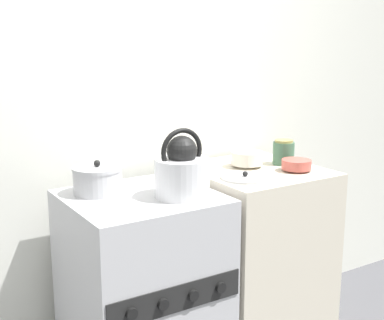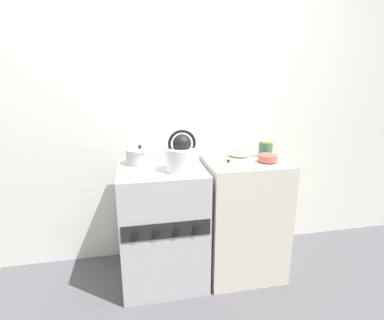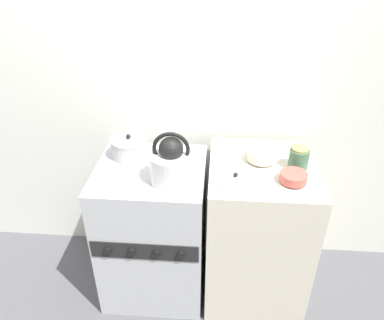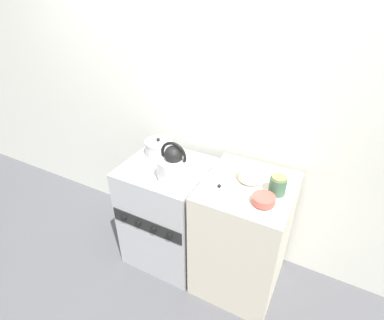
{
  "view_description": "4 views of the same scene",
  "coord_description": "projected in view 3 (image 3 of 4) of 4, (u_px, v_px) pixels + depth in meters",
  "views": [
    {
      "loc": [
        -0.95,
        -1.62,
        1.52
      ],
      "look_at": [
        0.26,
        0.3,
        1.02
      ],
      "focal_mm": 50.0,
      "sensor_mm": 36.0,
      "label": 1
    },
    {
      "loc": [
        -0.18,
        -1.74,
        1.53
      ],
      "look_at": [
        0.22,
        0.25,
        0.95
      ],
      "focal_mm": 28.0,
      "sensor_mm": 36.0,
      "label": 2
    },
    {
      "loc": [
        0.36,
        -1.42,
        2.02
      ],
      "look_at": [
        0.23,
        0.27,
        0.97
      ],
      "focal_mm": 35.0,
      "sensor_mm": 36.0,
      "label": 3
    },
    {
      "loc": [
        1.02,
        -1.24,
        2.09
      ],
      "look_at": [
        0.2,
        0.32,
        0.99
      ],
      "focal_mm": 28.0,
      "sensor_mm": 36.0,
      "label": 4
    }
  ],
  "objects": [
    {
      "name": "loose_pot_lid",
      "position": [
        235.0,
        177.0,
        1.93
      ],
      "size": [
        0.22,
        0.22,
        0.03
      ],
      "color": "#B2B2B7",
      "rests_on": "counter"
    },
    {
      "name": "cooking_pot",
      "position": [
        129.0,
        147.0,
        2.14
      ],
      "size": [
        0.21,
        0.21,
        0.14
      ],
      "color": "#B2B2B7",
      "rests_on": "stove"
    },
    {
      "name": "wall_back",
      "position": [
        158.0,
        82.0,
        2.22
      ],
      "size": [
        7.0,
        0.06,
        2.5
      ],
      "color": "silver",
      "rests_on": "ground_plane"
    },
    {
      "name": "small_ceramic_bowl",
      "position": [
        294.0,
        177.0,
        1.88
      ],
      "size": [
        0.14,
        0.14,
        0.05
      ],
      "color": "#B75147",
      "rests_on": "counter"
    },
    {
      "name": "ground_plane",
      "position": [
        150.0,
        317.0,
        2.29
      ],
      "size": [
        12.0,
        12.0,
        0.0
      ],
      "primitive_type": "plane",
      "color": "#4C4C51"
    },
    {
      "name": "enamel_bowl",
      "position": [
        262.0,
        155.0,
        2.05
      ],
      "size": [
        0.15,
        0.15,
        0.08
      ],
      "color": "beige",
      "rests_on": "counter"
    },
    {
      "name": "storage_jar",
      "position": [
        299.0,
        158.0,
        1.98
      ],
      "size": [
        0.11,
        0.11,
        0.12
      ],
      "color": "#3F664C",
      "rests_on": "counter"
    },
    {
      "name": "counter",
      "position": [
        256.0,
        231.0,
        2.27
      ],
      "size": [
        0.59,
        0.62,
        0.93
      ],
      "color": "beige",
      "rests_on": "ground_plane"
    },
    {
      "name": "stove",
      "position": [
        154.0,
        230.0,
        2.29
      ],
      "size": [
        0.61,
        0.6,
        0.9
      ],
      "color": "#B2B2B7",
      "rests_on": "ground_plane"
    },
    {
      "name": "kettle",
      "position": [
        172.0,
        163.0,
        1.91
      ],
      "size": [
        0.28,
        0.23,
        0.28
      ],
      "color": "silver",
      "rests_on": "stove"
    }
  ]
}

